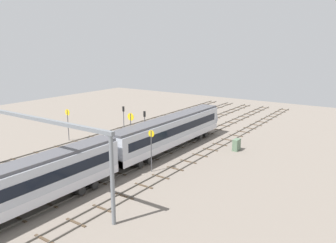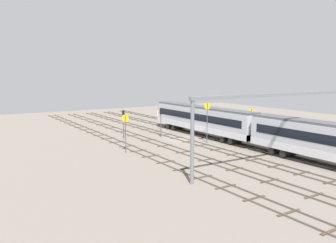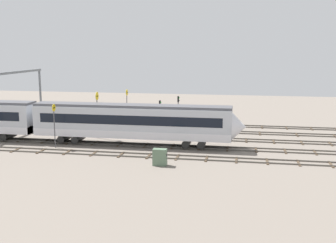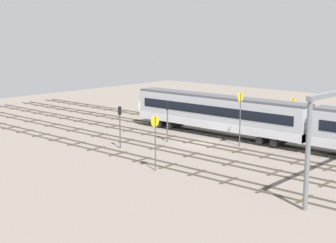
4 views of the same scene
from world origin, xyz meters
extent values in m
plane|color=slate|center=(0.00, 0.00, 0.00)|extent=(103.92, 103.92, 0.00)
cube|color=#59544C|center=(0.00, -10.35, 0.08)|extent=(87.92, 0.07, 0.16)
cube|color=#59544C|center=(0.00, -8.91, 0.08)|extent=(87.92, 0.07, 0.16)
cube|color=#473828|center=(-10.99, -9.63, 0.04)|extent=(0.24, 2.40, 0.08)
cube|color=#473828|center=(-7.85, -9.63, 0.04)|extent=(0.24, 2.40, 0.08)
cube|color=#473828|center=(-4.71, -9.63, 0.04)|extent=(0.24, 2.40, 0.08)
cube|color=#473828|center=(-1.57, -9.63, 0.04)|extent=(0.24, 2.40, 0.08)
cube|color=#473828|center=(1.57, -9.63, 0.04)|extent=(0.24, 2.40, 0.08)
cube|color=#473828|center=(4.71, -9.63, 0.04)|extent=(0.24, 2.40, 0.08)
cube|color=#473828|center=(7.85, -9.63, 0.04)|extent=(0.24, 2.40, 0.08)
cube|color=#473828|center=(10.99, -9.63, 0.04)|extent=(0.24, 2.40, 0.08)
cube|color=#473828|center=(14.13, -9.63, 0.04)|extent=(0.24, 2.40, 0.08)
cube|color=#473828|center=(17.27, -9.63, 0.04)|extent=(0.24, 2.40, 0.08)
cube|color=#473828|center=(20.41, -9.63, 0.04)|extent=(0.24, 2.40, 0.08)
cube|color=#473828|center=(23.55, -9.63, 0.04)|extent=(0.24, 2.40, 0.08)
cube|color=#473828|center=(26.69, -9.63, 0.04)|extent=(0.24, 2.40, 0.08)
cube|color=#473828|center=(29.83, -9.63, 0.04)|extent=(0.24, 2.40, 0.08)
cube|color=#473828|center=(32.97, -9.63, 0.04)|extent=(0.24, 2.40, 0.08)
cube|color=#473828|center=(36.11, -9.63, 0.04)|extent=(0.24, 2.40, 0.08)
cube|color=#473828|center=(39.25, -9.63, 0.04)|extent=(0.24, 2.40, 0.08)
cube|color=#473828|center=(42.39, -9.63, 0.04)|extent=(0.24, 2.40, 0.08)
cube|color=#59544C|center=(0.00, -5.53, 0.08)|extent=(87.92, 0.07, 0.16)
cube|color=#59544C|center=(0.00, -4.10, 0.08)|extent=(87.92, 0.07, 0.16)
cube|color=#473828|center=(-13.02, -4.82, 0.04)|extent=(0.24, 2.40, 0.08)
cube|color=#473828|center=(-9.77, -4.82, 0.04)|extent=(0.24, 2.40, 0.08)
cube|color=#473828|center=(-6.51, -4.82, 0.04)|extent=(0.24, 2.40, 0.08)
cube|color=#473828|center=(-3.26, -4.82, 0.04)|extent=(0.24, 2.40, 0.08)
cube|color=#473828|center=(0.00, -4.82, 0.04)|extent=(0.24, 2.40, 0.08)
cube|color=#473828|center=(3.26, -4.82, 0.04)|extent=(0.24, 2.40, 0.08)
cube|color=#473828|center=(6.51, -4.82, 0.04)|extent=(0.24, 2.40, 0.08)
cube|color=#473828|center=(9.77, -4.82, 0.04)|extent=(0.24, 2.40, 0.08)
cube|color=#473828|center=(13.02, -4.82, 0.04)|extent=(0.24, 2.40, 0.08)
cube|color=#473828|center=(16.28, -4.82, 0.04)|extent=(0.24, 2.40, 0.08)
cube|color=#473828|center=(19.54, -4.82, 0.04)|extent=(0.24, 2.40, 0.08)
cube|color=#473828|center=(22.79, -4.82, 0.04)|extent=(0.24, 2.40, 0.08)
cube|color=#473828|center=(26.05, -4.82, 0.04)|extent=(0.24, 2.40, 0.08)
cube|color=#473828|center=(29.31, -4.82, 0.04)|extent=(0.24, 2.40, 0.08)
cube|color=#473828|center=(32.56, -4.82, 0.04)|extent=(0.24, 2.40, 0.08)
cube|color=#473828|center=(35.82, -4.82, 0.04)|extent=(0.24, 2.40, 0.08)
cube|color=#473828|center=(39.07, -4.82, 0.04)|extent=(0.24, 2.40, 0.08)
cube|color=#473828|center=(42.33, -4.82, 0.04)|extent=(0.24, 2.40, 0.08)
cube|color=#59544C|center=(0.00, -0.72, 0.08)|extent=(87.92, 0.07, 0.16)
cube|color=#59544C|center=(0.00, 0.72, 0.08)|extent=(87.92, 0.07, 0.16)
cube|color=#473828|center=(-15.22, 0.00, 0.04)|extent=(0.24, 2.40, 0.08)
cube|color=#473828|center=(-11.83, 0.00, 0.04)|extent=(0.24, 2.40, 0.08)
cube|color=#473828|center=(-8.45, 0.00, 0.04)|extent=(0.24, 2.40, 0.08)
cube|color=#473828|center=(-5.07, 0.00, 0.04)|extent=(0.24, 2.40, 0.08)
cube|color=#473828|center=(-1.69, 0.00, 0.04)|extent=(0.24, 2.40, 0.08)
cube|color=#473828|center=(1.69, 0.00, 0.04)|extent=(0.24, 2.40, 0.08)
cube|color=#473828|center=(5.07, 0.00, 0.04)|extent=(0.24, 2.40, 0.08)
cube|color=#473828|center=(8.45, 0.00, 0.04)|extent=(0.24, 2.40, 0.08)
cube|color=#473828|center=(11.83, 0.00, 0.04)|extent=(0.24, 2.40, 0.08)
cube|color=#473828|center=(15.22, 0.00, 0.04)|extent=(0.24, 2.40, 0.08)
cube|color=#473828|center=(18.60, 0.00, 0.04)|extent=(0.24, 2.40, 0.08)
cube|color=#473828|center=(21.98, 0.00, 0.04)|extent=(0.24, 2.40, 0.08)
cube|color=#473828|center=(25.36, 0.00, 0.04)|extent=(0.24, 2.40, 0.08)
cube|color=#473828|center=(28.74, 0.00, 0.04)|extent=(0.24, 2.40, 0.08)
cube|color=#473828|center=(32.12, 0.00, 0.04)|extent=(0.24, 2.40, 0.08)
cube|color=#473828|center=(35.50, 0.00, 0.04)|extent=(0.24, 2.40, 0.08)
cube|color=#473828|center=(38.89, 0.00, 0.04)|extent=(0.24, 2.40, 0.08)
cube|color=#473828|center=(42.27, 0.00, 0.04)|extent=(0.24, 2.40, 0.08)
cube|color=#59544C|center=(0.00, 4.10, 0.08)|extent=(87.92, 0.07, 0.16)
cube|color=#59544C|center=(0.00, 5.53, 0.08)|extent=(87.92, 0.07, 0.16)
cube|color=#473828|center=(-17.09, 4.82, 0.04)|extent=(0.24, 2.40, 0.08)
cube|color=#473828|center=(-12.21, 4.82, 0.04)|extent=(0.24, 2.40, 0.08)
cube|color=#473828|center=(-7.33, 4.82, 0.04)|extent=(0.24, 2.40, 0.08)
cube|color=#473828|center=(-2.44, 4.82, 0.04)|extent=(0.24, 2.40, 0.08)
cube|color=#473828|center=(2.44, 4.82, 0.04)|extent=(0.24, 2.40, 0.08)
cube|color=#473828|center=(7.33, 4.82, 0.04)|extent=(0.24, 2.40, 0.08)
cube|color=#473828|center=(12.21, 4.82, 0.04)|extent=(0.24, 2.40, 0.08)
cube|color=#473828|center=(17.09, 4.82, 0.04)|extent=(0.24, 2.40, 0.08)
cube|color=#473828|center=(21.98, 4.82, 0.04)|extent=(0.24, 2.40, 0.08)
cube|color=#473828|center=(26.86, 4.82, 0.04)|extent=(0.24, 2.40, 0.08)
cube|color=#473828|center=(31.75, 4.82, 0.04)|extent=(0.24, 2.40, 0.08)
cube|color=#59544C|center=(0.00, 8.91, 0.08)|extent=(87.92, 0.07, 0.16)
cube|color=#59544C|center=(0.00, 10.35, 0.08)|extent=(87.92, 0.07, 0.16)
cube|color=#473828|center=(-17.58, 9.63, 0.04)|extent=(0.24, 2.40, 0.08)
cube|color=#473828|center=(-14.07, 9.63, 0.04)|extent=(0.24, 2.40, 0.08)
cube|color=#473828|center=(-10.55, 9.63, 0.04)|extent=(0.24, 2.40, 0.08)
cube|color=#473828|center=(-7.03, 9.63, 0.04)|extent=(0.24, 2.40, 0.08)
cube|color=#473828|center=(-3.52, 9.63, 0.04)|extent=(0.24, 2.40, 0.08)
cube|color=#473828|center=(0.00, 9.63, 0.04)|extent=(0.24, 2.40, 0.08)
cube|color=#473828|center=(3.52, 9.63, 0.04)|extent=(0.24, 2.40, 0.08)
cube|color=#473828|center=(7.03, 9.63, 0.04)|extent=(0.24, 2.40, 0.08)
cube|color=#473828|center=(10.55, 9.63, 0.04)|extent=(0.24, 2.40, 0.08)
cube|color=#473828|center=(14.07, 9.63, 0.04)|extent=(0.24, 2.40, 0.08)
cube|color=#473828|center=(17.58, 9.63, 0.04)|extent=(0.24, 2.40, 0.08)
cube|color=#473828|center=(21.10, 9.63, 0.04)|extent=(0.24, 2.40, 0.08)
cube|color=#473828|center=(24.62, 9.63, 0.04)|extent=(0.24, 2.40, 0.08)
cube|color=#B7BCC6|center=(1.47, -4.82, 2.86)|extent=(24.00, 2.90, 3.60)
cube|color=silver|center=(1.47, -4.82, 1.51)|extent=(24.00, 2.94, 0.90)
cube|color=#4C4C51|center=(1.47, -4.82, 4.81)|extent=(24.00, 2.50, 0.30)
cube|color=black|center=(1.47, -6.28, 3.29)|extent=(22.00, 0.04, 1.10)
cube|color=black|center=(1.47, -3.36, 3.29)|extent=(22.00, 0.04, 1.10)
cylinder|color=black|center=(-7.11, -4.82, 0.61)|extent=(0.90, 2.70, 0.90)
cylinder|color=black|center=(-5.31, -4.82, 0.61)|extent=(0.90, 2.70, 0.90)
cylinder|color=black|center=(8.25, -4.82, 0.61)|extent=(0.90, 2.70, 0.90)
cylinder|color=black|center=(10.05, -4.82, 0.61)|extent=(0.90, 2.70, 0.90)
cone|color=silver|center=(14.27, -4.82, 2.68)|extent=(1.60, 3.24, 3.24)
cylinder|color=slate|center=(-18.67, 11.70, 3.95)|extent=(0.36, 0.36, 7.89)
cylinder|color=#4C4C51|center=(-3.69, 11.53, 2.52)|extent=(0.12, 0.12, 5.05)
cylinder|color=yellow|center=(-3.65, 11.53, 4.59)|extent=(0.05, 1.01, 1.01)
cube|color=black|center=(-3.62, 11.53, 4.59)|extent=(0.02, 0.45, 0.12)
cylinder|color=#4C4C51|center=(-3.87, -1.80, 3.00)|extent=(0.12, 0.12, 6.00)
cylinder|color=yellow|center=(-3.83, -1.80, 5.52)|extent=(0.05, 1.06, 1.06)
cube|color=black|center=(-3.80, -1.80, 5.52)|extent=(0.02, 0.48, 0.12)
cylinder|color=#4C4C51|center=(-7.04, -7.71, 2.57)|extent=(0.12, 0.12, 5.14)
cylinder|color=yellow|center=(-7.00, -7.71, 4.76)|extent=(0.05, 0.85, 0.85)
cube|color=black|center=(-6.97, -7.71, 4.76)|extent=(0.02, 0.38, 0.12)
cylinder|color=#4C4C51|center=(3.68, 1.78, 1.89)|extent=(0.14, 0.14, 3.78)
cube|color=black|center=(3.68, 1.78, 4.23)|extent=(0.20, 0.32, 0.90)
sphere|color=green|center=(3.79, 1.78, 4.43)|extent=(0.20, 0.20, 0.20)
sphere|color=#262626|center=(3.79, 1.78, 4.03)|extent=(0.20, 0.20, 0.20)
cylinder|color=#4C4C51|center=(5.26, 7.70, 1.86)|extent=(0.14, 0.14, 3.72)
cube|color=black|center=(5.26, 7.70, 4.17)|extent=(0.20, 0.32, 0.90)
sphere|color=green|center=(5.37, 7.70, 4.37)|extent=(0.20, 0.20, 0.20)
sphere|color=#262626|center=(5.37, 7.70, 3.97)|extent=(0.20, 0.20, 0.20)
cube|color=#597259|center=(6.59, -12.87, 0.85)|extent=(1.39, 0.77, 1.70)
cube|color=#333333|center=(7.30, -12.87, 1.10)|extent=(0.02, 0.54, 0.24)
camera|label=1|loc=(-37.60, -31.07, 15.04)|focal=35.87mm
camera|label=2|loc=(-44.26, 30.32, 10.33)|focal=37.00mm
camera|label=3|loc=(14.45, -52.05, 11.59)|focal=44.10mm
camera|label=4|loc=(-34.34, 43.63, 12.70)|focal=53.49mm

